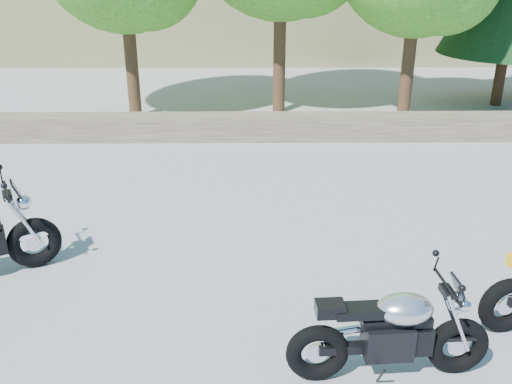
% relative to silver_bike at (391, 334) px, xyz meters
% --- Properties ---
extents(ground, '(90.00, 90.00, 0.00)m').
position_rel_silver_bike_xyz_m(ground, '(-1.36, 1.47, -0.45)').
color(ground, '#929398').
rests_on(ground, ground).
extents(stone_wall, '(22.00, 0.55, 0.50)m').
position_rel_silver_bike_xyz_m(stone_wall, '(-1.36, 6.97, -0.20)').
color(stone_wall, brown).
rests_on(stone_wall, ground).
extents(silver_bike, '(1.84, 0.58, 0.92)m').
position_rel_silver_bike_xyz_m(silver_bike, '(0.00, 0.00, 0.00)').
color(silver_bike, black).
rests_on(silver_bike, ground).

